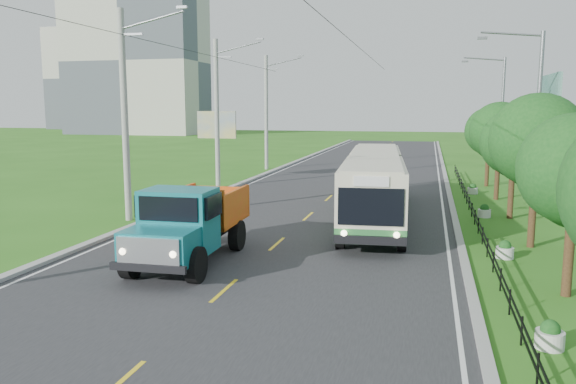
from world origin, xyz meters
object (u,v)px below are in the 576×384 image
at_px(planter_mid, 484,212).
at_px(billboard_right, 547,109).
at_px(tree_third, 538,145).
at_px(tree_back, 490,134).
at_px(pole_mid, 217,113).
at_px(bus, 374,180).
at_px(tree_second, 576,175).
at_px(tree_fourth, 515,146).
at_px(dump_truck, 190,219).
at_px(planter_far, 473,189).
at_px(planter_front, 550,336).
at_px(planter_near, 505,250).
at_px(streetlight_far, 499,115).
at_px(billboard_left, 217,129).
at_px(streetlight_mid, 534,119).
at_px(pole_far, 267,112).
at_px(pole_near, 125,115).
at_px(tree_fifth, 500,135).

distance_m(planter_mid, billboard_right, 8.68).
bearing_deg(tree_third, tree_back, 90.00).
xyz_separation_m(pole_mid, bus, (11.49, -8.43, -3.22)).
xyz_separation_m(tree_second, tree_fourth, (0.00, 12.00, 0.07)).
bearing_deg(pole_mid, dump_truck, -71.89).
height_order(pole_mid, planter_far, pole_mid).
distance_m(planter_front, planter_near, 8.00).
height_order(streetlight_far, planter_mid, streetlight_far).
distance_m(tree_fourth, billboard_left, 21.72).
distance_m(streetlight_mid, planter_front, 16.78).
relative_size(pole_mid, pole_far, 1.00).
bearing_deg(tree_third, tree_fourth, 90.00).
height_order(pole_near, planter_front, pole_near).
relative_size(planter_front, dump_truck, 0.10).
height_order(pole_far, tree_back, pole_far).
relative_size(planter_mid, planter_far, 1.00).
xyz_separation_m(tree_third, bus, (-6.63, 4.43, -2.12)).
height_order(tree_fifth, streetlight_far, streetlight_far).
xyz_separation_m(tree_third, planter_far, (-1.26, 13.86, -3.70)).
xyz_separation_m(pole_near, billboard_left, (-1.24, 15.00, -1.23)).
height_order(tree_second, billboard_left, tree_second).
bearing_deg(planter_front, streetlight_far, 86.11).
height_order(tree_back, bus, tree_back).
height_order(pole_far, dump_truck, pole_far).
relative_size(tree_second, billboard_right, 0.73).
height_order(tree_second, tree_back, tree_back).
bearing_deg(planter_near, tree_back, 86.43).
height_order(tree_back, streetlight_mid, streetlight_mid).
bearing_deg(pole_near, billboard_right, 28.14).
relative_size(pole_far, tree_fifth, 1.72).
relative_size(streetlight_mid, planter_far, 13.54).
xyz_separation_m(streetlight_mid, planter_front, (-2.04, -16.00, -4.62)).
relative_size(tree_second, streetlight_far, 0.58).
height_order(planter_front, billboard_right, billboard_right).
height_order(tree_third, billboard_left, tree_third).
distance_m(tree_fourth, tree_fifth, 6.01).
bearing_deg(planter_front, billboard_left, 124.84).
height_order(planter_far, bus, bus).
relative_size(pole_mid, planter_mid, 14.93).
xyz_separation_m(tree_second, planter_front, (-1.26, -4.14, -3.23)).
relative_size(pole_far, planter_mid, 14.93).
bearing_deg(tree_third, billboard_right, 78.36).
xyz_separation_m(planter_front, planter_near, (0.00, 8.00, 0.00)).
bearing_deg(dump_truck, tree_third, 22.31).
height_order(pole_mid, billboard_left, pole_mid).
bearing_deg(pole_far, tree_fifth, -35.36).
distance_m(pole_near, planter_near, 17.79).
relative_size(tree_second, bus, 0.33).
bearing_deg(bus, tree_fifth, 44.29).
relative_size(tree_fourth, planter_near, 8.06).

